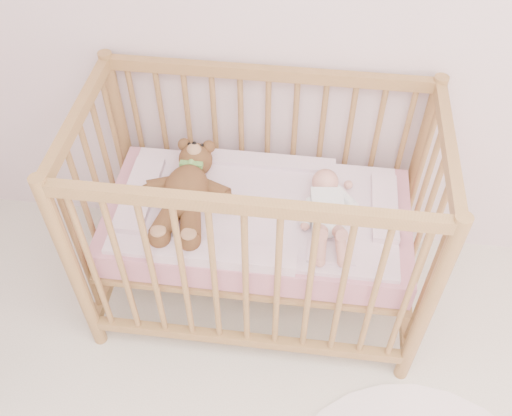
# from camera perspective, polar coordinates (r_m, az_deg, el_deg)

# --- Properties ---
(crib) EXTENTS (1.36, 0.76, 1.00)m
(crib) POSITION_cam_1_polar(r_m,az_deg,el_deg) (2.32, 0.15, -1.08)
(crib) COLOR #A88147
(crib) RESTS_ON floor
(mattress) EXTENTS (1.22, 0.62, 0.13)m
(mattress) POSITION_cam_1_polar(r_m,az_deg,el_deg) (2.33, 0.15, -1.32)
(mattress) COLOR pink
(mattress) RESTS_ON crib
(blanket) EXTENTS (1.10, 0.58, 0.06)m
(blanket) POSITION_cam_1_polar(r_m,az_deg,el_deg) (2.27, 0.16, -0.09)
(blanket) COLOR #E09AB8
(blanket) RESTS_ON mattress
(baby) EXTENTS (0.28, 0.50, 0.12)m
(baby) POSITION_cam_1_polar(r_m,az_deg,el_deg) (2.20, 7.19, 0.18)
(baby) COLOR white
(baby) RESTS_ON blanket
(teddy_bear) EXTENTS (0.39, 0.56, 0.15)m
(teddy_bear) POSITION_cam_1_polar(r_m,az_deg,el_deg) (2.23, -7.03, 1.65)
(teddy_bear) COLOR brown
(teddy_bear) RESTS_ON blanket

